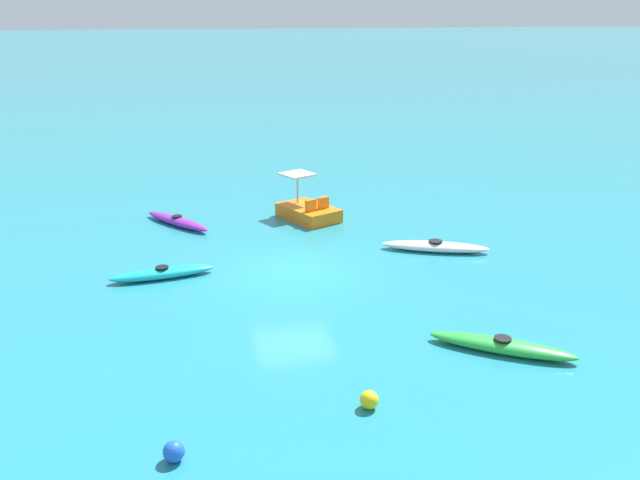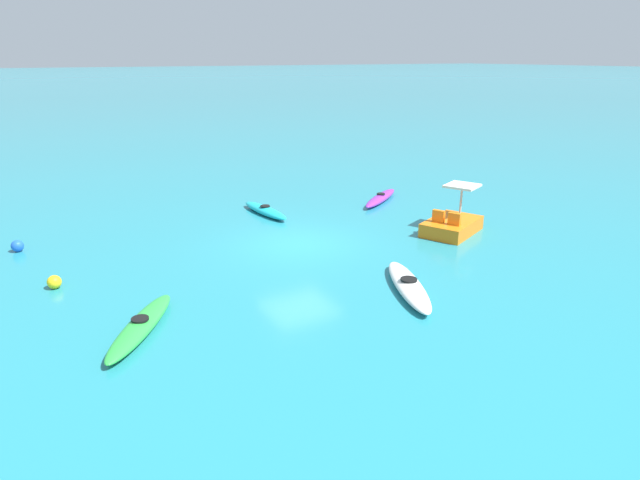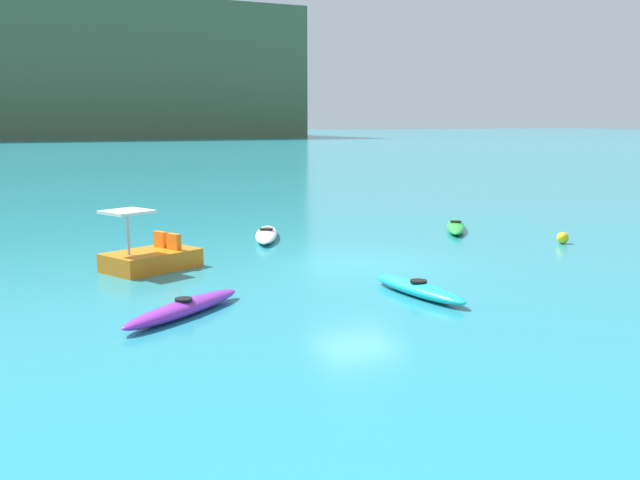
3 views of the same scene
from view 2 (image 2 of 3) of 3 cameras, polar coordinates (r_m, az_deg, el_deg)
The scene contains 8 objects.
ground_plane at distance 18.81m, azimuth -2.24°, elevation -0.37°, with size 600.00×600.00×0.00m, color teal.
kayak_green at distance 13.57m, azimuth -18.30°, elevation -8.56°, with size 2.51×3.18×0.37m.
kayak_white at distance 15.22m, azimuth 9.28°, elevation -4.75°, with size 2.07×3.56×0.37m.
kayak_cyan at distance 22.33m, azimuth -5.78°, elevation 3.11°, with size 0.94×3.17×0.37m.
kayak_purple at distance 24.35m, azimuth 6.39°, elevation 4.42°, with size 3.19×2.47×0.37m.
pedal_boat_orange at distance 20.40m, azimuth 13.70°, elevation 1.64°, with size 2.80×2.35×1.68m.
buoy_yellow at distance 16.89m, azimuth -26.12°, elevation -3.98°, with size 0.39×0.39×0.39m, color yellow.
buoy_blue at distance 20.58m, azimuth -29.19°, elevation -0.55°, with size 0.40×0.40×0.40m, color blue.
Camera 2 is at (8.17, 15.77, 6.20)m, focal length 30.48 mm.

